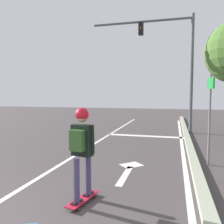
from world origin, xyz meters
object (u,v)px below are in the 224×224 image
object	(u,v)px
skateboard	(83,199)
skater	(82,142)
traffic_signal_mast	(169,52)
street_sign_post	(210,107)

from	to	relation	value
skateboard	skater	world-z (taller)	skater
traffic_signal_mast	street_sign_post	size ratio (longest dim) A/B	2.36
skateboard	traffic_signal_mast	xyz separation A→B (m)	(1.23, 8.47, 4.03)
skateboard	traffic_signal_mast	world-z (taller)	traffic_signal_mast
skateboard	skater	xyz separation A→B (m)	(-0.00, -0.02, 1.05)
traffic_signal_mast	street_sign_post	world-z (taller)	traffic_signal_mast
skateboard	street_sign_post	distance (m)	4.20
skateboard	skater	bearing A→B (deg)	-101.60
traffic_signal_mast	street_sign_post	bearing A→B (deg)	-77.03
skater	street_sign_post	world-z (taller)	street_sign_post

